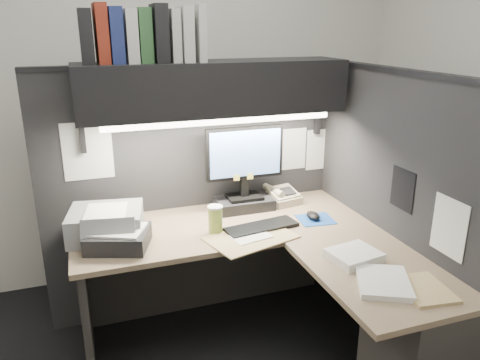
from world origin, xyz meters
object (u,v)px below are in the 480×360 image
(coffee_cup, at_px, (215,220))
(notebook_stack, at_px, (118,239))
(keyboard, at_px, (261,227))
(printer, at_px, (106,223))
(monitor, at_px, (245,177))
(desk, at_px, (313,307))
(telephone, at_px, (282,196))
(overhead_shelf, at_px, (214,88))

(coffee_cup, xyz_separation_m, notebook_stack, (-0.53, -0.01, -0.03))
(keyboard, relative_size, printer, 1.10)
(printer, bearing_deg, monitor, 19.12)
(monitor, bearing_deg, keyboard, -91.87)
(desk, bearing_deg, notebook_stack, 153.85)
(telephone, bearing_deg, coffee_cup, -162.13)
(monitor, height_order, keyboard, monitor)
(coffee_cup, distance_m, notebook_stack, 0.53)
(desk, relative_size, overhead_shelf, 1.10)
(desk, relative_size, coffee_cup, 11.47)
(coffee_cup, bearing_deg, overhead_shelf, 72.85)
(overhead_shelf, distance_m, keyboard, 0.85)
(overhead_shelf, height_order, keyboard, overhead_shelf)
(monitor, relative_size, coffee_cup, 3.58)
(telephone, bearing_deg, notebook_stack, -175.19)
(overhead_shelf, bearing_deg, notebook_stack, -154.35)
(telephone, bearing_deg, desk, -113.12)
(keyboard, bearing_deg, printer, 159.11)
(coffee_cup, bearing_deg, printer, 165.52)
(keyboard, height_order, notebook_stack, notebook_stack)
(coffee_cup, bearing_deg, monitor, 45.89)
(overhead_shelf, relative_size, coffee_cup, 10.46)
(overhead_shelf, bearing_deg, telephone, 2.25)
(telephone, height_order, coffee_cup, coffee_cup)
(monitor, distance_m, coffee_cup, 0.42)
(overhead_shelf, xyz_separation_m, keyboard, (0.17, -0.33, -0.76))
(printer, bearing_deg, keyboard, -2.53)
(coffee_cup, height_order, notebook_stack, coffee_cup)
(monitor, xyz_separation_m, notebook_stack, (-0.81, -0.29, -0.16))
(keyboard, bearing_deg, coffee_cup, 163.02)
(notebook_stack, bearing_deg, keyboard, -2.37)
(keyboard, height_order, printer, printer)
(overhead_shelf, bearing_deg, keyboard, -62.45)
(desk, relative_size, keyboard, 3.97)
(keyboard, relative_size, telephone, 2.08)
(overhead_shelf, distance_m, coffee_cup, 0.76)
(overhead_shelf, distance_m, monitor, 0.59)
(telephone, bearing_deg, printer, 176.49)
(overhead_shelf, relative_size, notebook_stack, 5.04)
(telephone, xyz_separation_m, printer, (-1.13, -0.16, 0.04))
(keyboard, bearing_deg, desk, -81.26)
(keyboard, relative_size, coffee_cup, 2.89)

